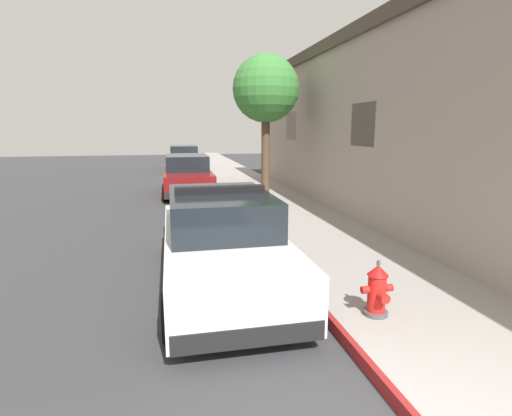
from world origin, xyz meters
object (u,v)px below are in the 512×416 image
object	(u,v)px
fire_hydrant	(377,290)
street_tree	(266,90)
parked_car_silver_ahead	(187,175)
parked_car_dark_far	(184,159)
police_cruiser	(221,242)

from	to	relation	value
fire_hydrant	street_tree	world-z (taller)	street_tree
parked_car_silver_ahead	street_tree	xyz separation A→B (m)	(2.52, -3.15, 3.12)
parked_car_silver_ahead	fire_hydrant	distance (m)	12.05
fire_hydrant	parked_car_silver_ahead	bearing A→B (deg)	99.28
parked_car_dark_far	street_tree	bearing A→B (deg)	-79.59
fire_hydrant	street_tree	bearing A→B (deg)	86.23
parked_car_dark_far	fire_hydrant	size ratio (longest dim) A/B	6.37
parked_car_silver_ahead	parked_car_dark_far	distance (m)	9.37
police_cruiser	parked_car_dark_far	distance (m)	19.34
parked_car_dark_far	fire_hydrant	distance (m)	21.33
fire_hydrant	street_tree	distance (m)	9.38
street_tree	fire_hydrant	bearing A→B (deg)	-93.77
police_cruiser	street_tree	distance (m)	7.87
police_cruiser	parked_car_dark_far	size ratio (longest dim) A/B	1.00
police_cruiser	parked_car_silver_ahead	world-z (taller)	police_cruiser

